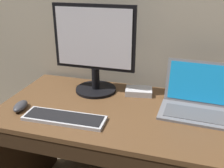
% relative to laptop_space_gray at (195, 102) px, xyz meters
% --- Properties ---
extents(desk, '(1.43, 0.69, 0.74)m').
position_rel_laptop_space_gray_xyz_m(desk, '(-0.32, -0.10, -0.29)').
color(desk, brown).
rests_on(desk, ground).
extents(laptop_space_gray, '(0.36, 0.29, 0.24)m').
position_rel_laptop_space_gray_xyz_m(laptop_space_gray, '(0.00, 0.00, 0.00)').
color(laptop_space_gray, slate).
rests_on(laptop_space_gray, desk).
extents(external_monitor, '(0.49, 0.25, 0.52)m').
position_rel_laptop_space_gray_xyz_m(external_monitor, '(-0.59, 0.09, 0.21)').
color(external_monitor, black).
rests_on(external_monitor, desk).
extents(wired_keyboard, '(0.42, 0.14, 0.02)m').
position_rel_laptop_space_gray_xyz_m(wired_keyboard, '(-0.62, -0.28, -0.04)').
color(wired_keyboard, '#BCBCC1').
rests_on(wired_keyboard, desk).
extents(computer_mouse, '(0.08, 0.13, 0.04)m').
position_rel_laptop_space_gray_xyz_m(computer_mouse, '(-0.89, -0.24, -0.03)').
color(computer_mouse, '#38383D').
rests_on(computer_mouse, desk).
extents(external_drive_box, '(0.17, 0.13, 0.03)m').
position_rel_laptop_space_gray_xyz_m(external_drive_box, '(-0.33, 0.12, -0.03)').
color(external_drive_box, silver).
rests_on(external_drive_box, desk).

